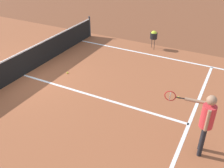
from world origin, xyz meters
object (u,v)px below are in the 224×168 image
object	(u,v)px
player_near	(206,119)
tennis_ball_mid_court	(178,97)
net	(22,64)
ball_hopper	(154,35)
tennis_ball_near_net	(67,73)

from	to	relation	value
player_near	tennis_ball_mid_court	xyz separation A→B (m)	(2.18, 1.08, -1.04)
net	tennis_ball_mid_court	bearing A→B (deg)	-78.18
tennis_ball_mid_court	ball_hopper	bearing A→B (deg)	31.30
tennis_ball_near_net	player_near	bearing A→B (deg)	-108.97
tennis_ball_mid_court	tennis_ball_near_net	xyz separation A→B (m)	(-0.31, 4.35, 0.00)
net	ball_hopper	size ratio (longest dim) A/B	11.30
player_near	tennis_ball_near_net	size ratio (longest dim) A/B	25.94
player_near	tennis_ball_mid_court	bearing A→B (deg)	26.47
ball_hopper	tennis_ball_near_net	world-z (taller)	ball_hopper
ball_hopper	tennis_ball_near_net	size ratio (longest dim) A/B	13.25
net	player_near	distance (m)	6.94
tennis_ball_mid_court	tennis_ball_near_net	distance (m)	4.36
ball_hopper	tennis_ball_mid_court	bearing A→B (deg)	-148.70
net	ball_hopper	bearing A→B (deg)	-36.31
player_near	tennis_ball_near_net	xyz separation A→B (m)	(1.87, 5.43, -1.04)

